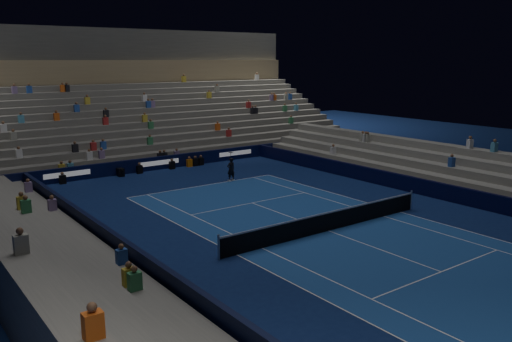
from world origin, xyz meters
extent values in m
plane|color=#0C1B4B|center=(0.00, 0.00, 0.00)|extent=(90.00, 90.00, 0.00)
cube|color=navy|center=(0.00, 0.00, 0.01)|extent=(10.97, 23.77, 0.01)
cube|color=black|center=(0.00, 18.50, 0.50)|extent=(44.00, 0.25, 1.00)
cube|color=black|center=(9.70, 0.00, 0.50)|extent=(0.25, 37.00, 1.00)
cube|color=black|center=(-9.70, 0.00, 0.50)|extent=(0.25, 37.00, 1.00)
cube|color=#5E5E5A|center=(0.00, 19.50, 0.25)|extent=(44.00, 1.00, 0.50)
cube|color=#5E5E5A|center=(0.00, 20.50, 0.50)|extent=(44.00, 1.00, 1.00)
cube|color=#5E5E5A|center=(0.00, 21.50, 0.75)|extent=(44.00, 1.00, 1.50)
cube|color=#5E5E5A|center=(0.00, 22.50, 1.00)|extent=(44.00, 1.00, 2.00)
cube|color=#5E5E5A|center=(0.00, 23.50, 1.25)|extent=(44.00, 1.00, 2.50)
cube|color=#5E5E5A|center=(0.00, 24.50, 1.50)|extent=(44.00, 1.00, 3.00)
cube|color=#5E5E5A|center=(0.00, 25.50, 1.75)|extent=(44.00, 1.00, 3.50)
cube|color=#5E5E5A|center=(0.00, 26.50, 2.00)|extent=(44.00, 1.00, 4.00)
cube|color=#5E5E5A|center=(0.00, 27.50, 2.25)|extent=(44.00, 1.00, 4.50)
cube|color=#5E5E5A|center=(0.00, 28.50, 2.50)|extent=(44.00, 1.00, 5.00)
cube|color=#5E5E5A|center=(0.00, 29.50, 2.75)|extent=(44.00, 1.00, 5.50)
cube|color=#5E5E5A|center=(0.00, 30.50, 3.00)|extent=(44.00, 1.00, 6.00)
cube|color=#877553|center=(0.00, 31.60, 7.10)|extent=(44.00, 0.60, 2.20)
cube|color=#3E3F3C|center=(0.00, 33.00, 9.70)|extent=(44.00, 2.40, 3.00)
cube|color=gray|center=(10.50, 0.00, 0.25)|extent=(1.00, 37.00, 0.50)
cube|color=gray|center=(11.50, 0.00, 0.50)|extent=(1.00, 37.00, 1.00)
cube|color=gray|center=(12.50, 0.00, 0.75)|extent=(1.00, 37.00, 1.50)
cube|color=gray|center=(13.50, 0.00, 1.00)|extent=(1.00, 37.00, 2.00)
cube|color=gray|center=(14.50, 0.00, 1.25)|extent=(1.00, 37.00, 2.50)
cube|color=slate|center=(-10.50, 0.00, 0.25)|extent=(1.00, 37.00, 0.50)
cube|color=slate|center=(-11.50, 0.00, 0.50)|extent=(1.00, 37.00, 1.00)
cube|color=slate|center=(-12.50, 0.00, 0.75)|extent=(1.00, 37.00, 1.50)
cube|color=slate|center=(-13.50, 0.00, 1.00)|extent=(1.00, 37.00, 2.00)
cube|color=slate|center=(-14.50, 0.00, 1.25)|extent=(1.00, 37.00, 2.50)
cylinder|color=#B2B2B7|center=(-6.40, 0.00, 0.55)|extent=(0.10, 0.10, 1.10)
cylinder|color=#B2B2B7|center=(6.40, 0.00, 0.55)|extent=(0.10, 0.10, 1.10)
cube|color=black|center=(0.00, 0.00, 0.45)|extent=(12.80, 0.03, 0.90)
cube|color=white|center=(0.00, 0.00, 0.94)|extent=(12.80, 0.04, 0.08)
imported|color=black|center=(2.25, 11.96, 0.82)|extent=(0.60, 0.40, 1.64)
cube|color=black|center=(-3.34, 17.95, 0.29)|extent=(0.45, 0.54, 0.58)
cylinder|color=black|center=(-3.34, 17.51, 0.47)|extent=(0.16, 0.35, 0.16)
camera|label=1|loc=(-17.66, -17.86, 8.29)|focal=37.10mm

